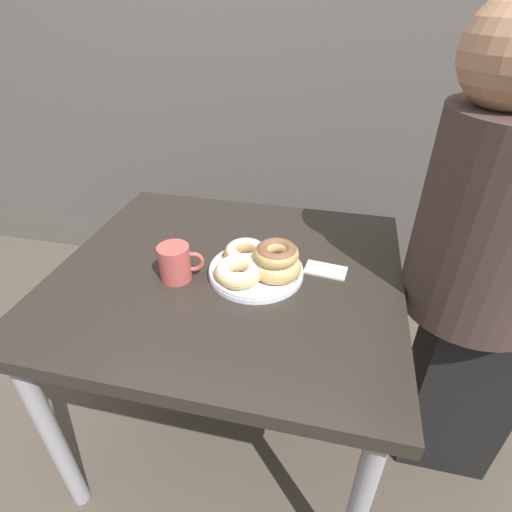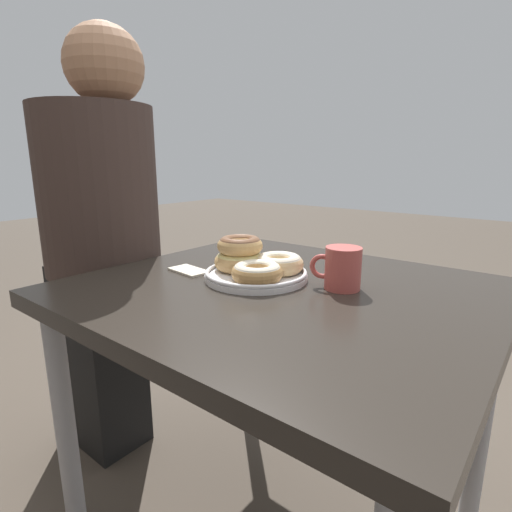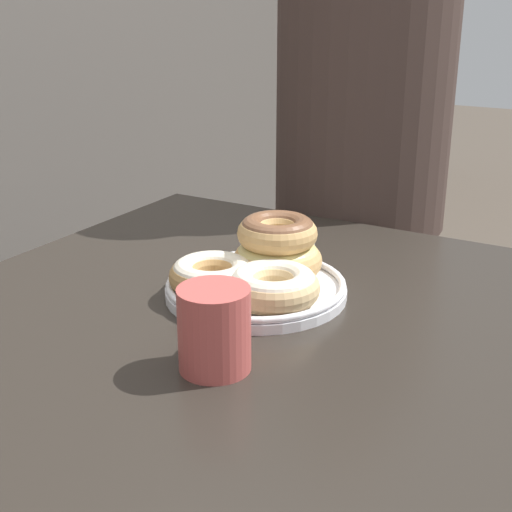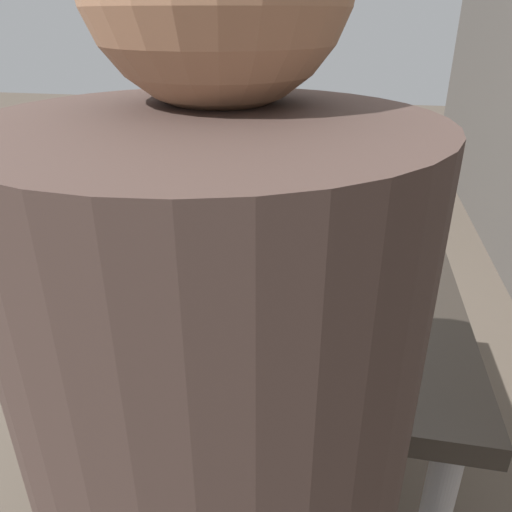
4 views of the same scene
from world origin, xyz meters
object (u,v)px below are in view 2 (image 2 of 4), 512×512
Objects in this scene: napkin at (189,271)px; person_figure at (100,240)px; dining_table at (282,317)px; donut_plate at (254,264)px; coffee_mug at (342,268)px.

person_figure is at bearing 2.71° from napkin.
dining_table is 0.68m from person_figure.
donut_plate is at bearing -161.19° from napkin.
coffee_mug is 0.41m from napkin.
napkin reaches higher than dining_table.
donut_plate is at bearing -172.16° from person_figure.
donut_plate is (0.09, -0.00, 0.12)m from dining_table.
coffee_mug is at bearing -152.22° from dining_table.
napkin is (0.18, 0.06, -0.04)m from donut_plate.
napkin is at bearing 18.81° from donut_plate.
donut_plate is at bearing 16.15° from coffee_mug.
napkin is (0.39, 0.12, -0.05)m from coffee_mug.
dining_table is 7.92× the size of napkin.
napkin is at bearing 17.38° from coffee_mug.
person_figure is (0.58, 0.08, 0.00)m from donut_plate.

